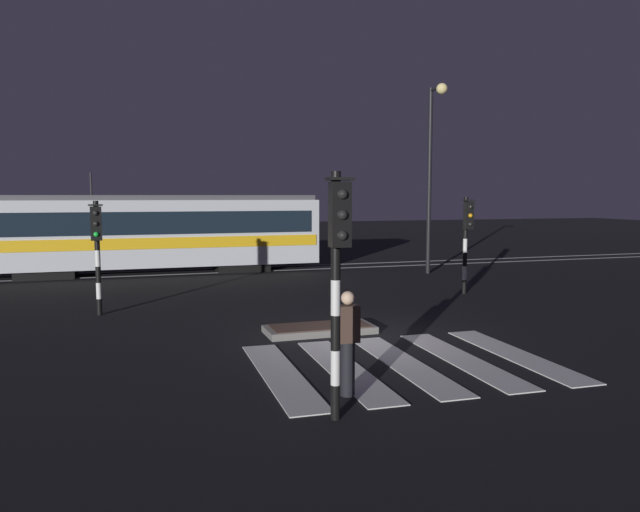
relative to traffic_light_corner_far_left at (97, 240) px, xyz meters
name	(u,v)px	position (x,y,z in m)	size (l,w,h in m)	color
ground_plane	(361,338)	(5.77, -4.59, -2.04)	(120.00, 120.00, 0.00)	black
rail_near	(251,271)	(5.77, 8.16, -2.02)	(80.00, 0.12, 0.03)	#59595E
rail_far	(245,268)	(5.77, 9.60, -2.02)	(80.00, 0.12, 0.03)	#59595E
crosswalk_zebra	(404,364)	(5.77, -6.87, -2.03)	(5.68, 4.45, 0.02)	silver
traffic_island	(320,329)	(5.04, -3.80, -1.95)	(2.56, 1.10, 0.18)	slate
traffic_light_corner_far_left	(97,240)	(0.00, 0.00, 0.00)	(0.36, 0.42, 3.09)	black
traffic_light_corner_far_right	(467,230)	(11.35, 0.17, 0.07)	(0.36, 0.42, 3.19)	black
traffic_light_kerb_mid_left	(338,258)	(3.56, -9.28, 0.32)	(0.36, 0.42, 3.57)	black
street_lamp_trackside_right	(433,157)	(12.71, 5.16, 2.75)	(0.44, 1.21, 7.62)	black
tram	(147,232)	(1.59, 8.88, -0.30)	(14.31, 2.58, 4.15)	silver
pedestrian_waiting_at_kerb	(348,342)	(4.10, -8.25, -1.16)	(0.36, 0.24, 1.71)	black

